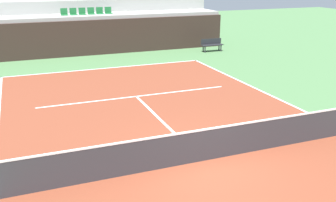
# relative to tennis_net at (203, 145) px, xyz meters

# --- Properties ---
(ground_plane) EXTENTS (80.00, 80.00, 0.00)m
(ground_plane) POSITION_rel_tennis_net_xyz_m (0.00, 0.00, -0.51)
(ground_plane) COLOR #477042
(court_surface) EXTENTS (11.00, 24.00, 0.01)m
(court_surface) POSITION_rel_tennis_net_xyz_m (0.00, 0.00, -0.50)
(court_surface) COLOR brown
(court_surface) RESTS_ON ground_plane
(baseline_far) EXTENTS (11.00, 0.10, 0.00)m
(baseline_far) POSITION_rel_tennis_net_xyz_m (0.00, 11.95, -0.50)
(baseline_far) COLOR white
(baseline_far) RESTS_ON court_surface
(service_line_far) EXTENTS (8.26, 0.10, 0.00)m
(service_line_far) POSITION_rel_tennis_net_xyz_m (0.00, 6.40, -0.50)
(service_line_far) COLOR white
(service_line_far) RESTS_ON court_surface
(centre_service_line) EXTENTS (0.10, 6.40, 0.00)m
(centre_service_line) POSITION_rel_tennis_net_xyz_m (0.00, 3.20, -0.50)
(centre_service_line) COLOR white
(centre_service_line) RESTS_ON court_surface
(back_wall) EXTENTS (18.33, 0.30, 2.22)m
(back_wall) POSITION_rel_tennis_net_xyz_m (0.00, 15.94, 0.60)
(back_wall) COLOR #33231E
(back_wall) RESTS_ON ground_plane
(stands_tier_lower) EXTENTS (18.33, 2.40, 2.44)m
(stands_tier_lower) POSITION_rel_tennis_net_xyz_m (0.00, 17.29, 0.71)
(stands_tier_lower) COLOR #9E9E99
(stands_tier_lower) RESTS_ON ground_plane
(stands_tier_upper) EXTENTS (18.33, 2.40, 3.27)m
(stands_tier_upper) POSITION_rel_tennis_net_xyz_m (0.00, 19.69, 1.13)
(stands_tier_upper) COLOR #9E9E99
(stands_tier_upper) RESTS_ON ground_plane
(seating_row_lower) EXTENTS (3.35, 0.44, 0.44)m
(seating_row_lower) POSITION_rel_tennis_net_xyz_m (0.00, 17.38, 2.06)
(seating_row_lower) COLOR #1E6633
(seating_row_lower) RESTS_ON stands_tier_lower
(tennis_net) EXTENTS (11.08, 0.08, 1.07)m
(tennis_net) POSITION_rel_tennis_net_xyz_m (0.00, 0.00, 0.00)
(tennis_net) COLOR black
(tennis_net) RESTS_ON court_surface
(player_bench) EXTENTS (1.50, 0.40, 0.85)m
(player_bench) POSITION_rel_tennis_net_xyz_m (7.68, 14.18, -0.00)
(player_bench) COLOR #232328
(player_bench) RESTS_ON ground_plane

